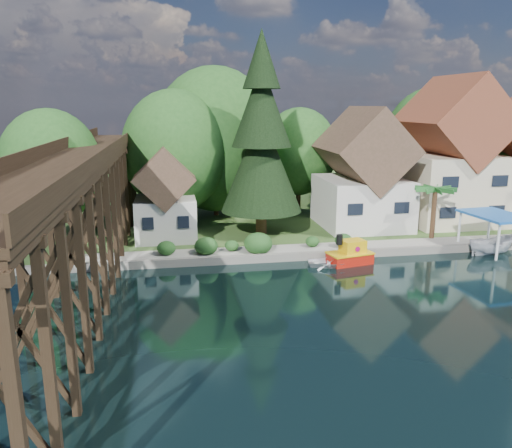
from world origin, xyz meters
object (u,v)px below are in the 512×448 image
object	(u,v)px
house_center	(451,161)
boat_canopy	(493,237)
boat_white_a	(332,261)
conifer	(261,139)
trestle_bridge	(84,206)
palm_tree	(435,191)
shed	(165,200)
house_left	(363,177)
tugboat	(350,254)

from	to	relation	value
house_center	boat_canopy	xyz separation A→B (m)	(-1.48, -9.54, -5.00)
boat_white_a	conifer	bearing A→B (deg)	34.39
trestle_bridge	conifer	xyz separation A→B (m)	(13.23, 9.34, 3.42)
trestle_bridge	palm_tree	world-z (taller)	trestle_bridge
shed	boat_white_a	world-z (taller)	shed
trestle_bridge	house_center	distance (m)	33.96
palm_tree	house_left	bearing A→B (deg)	128.23
palm_tree	boat_canopy	distance (m)	5.79
palm_tree	tugboat	xyz separation A→B (m)	(-8.69, -3.93, -3.91)
trestle_bridge	boat_white_a	xyz separation A→B (m)	(17.06, 1.08, -4.99)
house_left	boat_white_a	bearing A→B (deg)	-121.39
shed	palm_tree	xyz separation A→B (m)	(22.30, -3.95, 0.80)
tugboat	house_center	bearing A→B (deg)	36.44
palm_tree	trestle_bridge	bearing A→B (deg)	-168.86
house_center	boat_canopy	distance (m)	10.87
boat_canopy	palm_tree	bearing A→B (deg)	131.97
house_left	conifer	distance (m)	10.53
house_center	boat_white_a	bearing A→B (deg)	-145.57
house_left	boat_canopy	size ratio (longest dim) A/B	2.03
boat_white_a	shed	bearing A→B (deg)	65.17
house_center	conifer	distance (m)	19.02
tugboat	boat_white_a	distance (m)	1.63
house_center	trestle_bridge	bearing A→B (deg)	-160.51
trestle_bridge	conifer	world-z (taller)	conifer
shed	boat_canopy	world-z (taller)	shed
house_left	boat_white_a	xyz separation A→B (m)	(-5.94, -9.74, -4.78)
house_left	boat_canopy	bearing A→B (deg)	-50.24
house_left	shed	distance (m)	18.11
house_center	boat_white_a	xyz separation A→B (m)	(-14.94, -10.24, -6.05)
boat_white_a	tugboat	bearing A→B (deg)	-67.54
tugboat	conifer	bearing A→B (deg)	124.26
trestle_bridge	boat_white_a	world-z (taller)	trestle_bridge
trestle_bridge	boat_canopy	distance (m)	30.82
house_left	tugboat	bearing A→B (deg)	-115.07
shed	palm_tree	world-z (taller)	shed
shed	palm_tree	size ratio (longest dim) A/B	1.66
conifer	boat_canopy	bearing A→B (deg)	-23.60
tugboat	boat_canopy	bearing A→B (deg)	1.68
conifer	boat_white_a	world-z (taller)	conifer
house_center	shed	distance (m)	27.20
house_left	palm_tree	distance (m)	6.96
trestle_bridge	boat_white_a	bearing A→B (deg)	3.64
house_left	conifer	xyz separation A→B (m)	(-9.77, -1.48, 3.63)
trestle_bridge	tugboat	world-z (taller)	trestle_bridge
conifer	boat_white_a	bearing A→B (deg)	-65.14
house_left	house_center	bearing A→B (deg)	3.18
house_center	tugboat	xyz separation A→B (m)	(-13.39, -9.89, -5.70)
palm_tree	boat_canopy	world-z (taller)	palm_tree
trestle_bridge	conifer	size ratio (longest dim) A/B	2.57
trestle_bridge	shed	world-z (taller)	trestle_bridge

